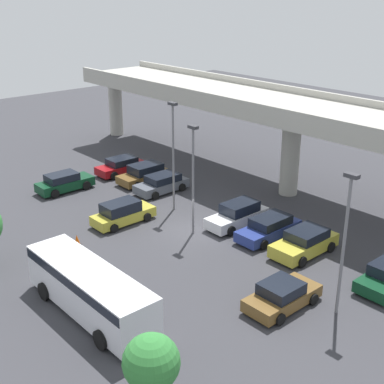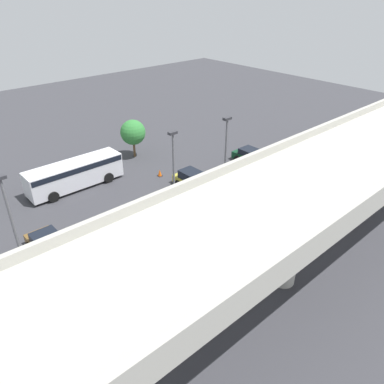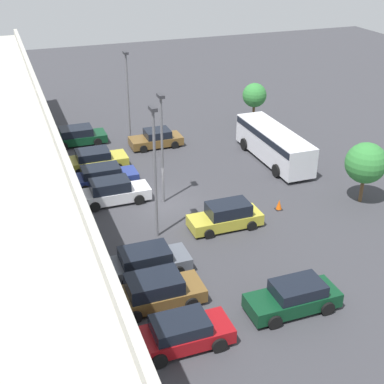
{
  "view_description": "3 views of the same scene",
  "coord_description": "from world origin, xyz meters",
  "px_view_note": "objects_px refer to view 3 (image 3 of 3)",
  "views": [
    {
      "loc": [
        24.74,
        -21.63,
        15.63
      ],
      "look_at": [
        -0.94,
        1.09,
        2.28
      ],
      "focal_mm": 50.0,
      "sensor_mm": 36.0,
      "label": 1
    },
    {
      "loc": [
        16.56,
        20.24,
        16.95
      ],
      "look_at": [
        -1.74,
        -0.3,
        1.43
      ],
      "focal_mm": 35.0,
      "sensor_mm": 36.0,
      "label": 2
    },
    {
      "loc": [
        -29.96,
        9.1,
        16.91
      ],
      "look_at": [
        -1.16,
        -1.47,
        1.22
      ],
      "focal_mm": 50.0,
      "sensor_mm": 36.0,
      "label": 3
    }
  ],
  "objects_px": {
    "tree_front_right": "(254,95)",
    "traffic_cone": "(279,205)",
    "parked_car_6": "(95,160)",
    "parked_car_7": "(156,139)",
    "parked_car_3": "(226,216)",
    "tree_front_left": "(366,163)",
    "parked_car_8": "(78,136)",
    "lamp_post_near_aisle": "(155,164)",
    "parked_car_1": "(157,291)",
    "lamp_post_by_overpass": "(162,141)",
    "parked_car_4": "(113,192)",
    "parked_car_5": "(103,176)",
    "shuttle_bus": "(274,143)",
    "lamp_post_mid_lot": "(128,89)",
    "parked_car_0": "(182,333)",
    "parked_car_9": "(294,297)",
    "parked_car_2": "(147,261)"
  },
  "relations": [
    {
      "from": "tree_front_right",
      "to": "traffic_cone",
      "type": "distance_m",
      "value": 16.27
    },
    {
      "from": "parked_car_6",
      "to": "parked_car_7",
      "type": "height_order",
      "value": "parked_car_6"
    },
    {
      "from": "parked_car_6",
      "to": "traffic_cone",
      "type": "distance_m",
      "value": 14.41
    },
    {
      "from": "parked_car_3",
      "to": "tree_front_left",
      "type": "height_order",
      "value": "tree_front_left"
    },
    {
      "from": "parked_car_8",
      "to": "lamp_post_near_aisle",
      "type": "xyz_separation_m",
      "value": [
        -16.38,
        -1.99,
        3.99
      ]
    },
    {
      "from": "parked_car_1",
      "to": "lamp_post_by_overpass",
      "type": "height_order",
      "value": "lamp_post_by_overpass"
    },
    {
      "from": "lamp_post_by_overpass",
      "to": "traffic_cone",
      "type": "distance_m",
      "value": 8.67
    },
    {
      "from": "parked_car_6",
      "to": "parked_car_8",
      "type": "xyz_separation_m",
      "value": [
        5.62,
        0.4,
        -0.03
      ]
    },
    {
      "from": "parked_car_4",
      "to": "tree_front_right",
      "type": "height_order",
      "value": "tree_front_right"
    },
    {
      "from": "parked_car_1",
      "to": "parked_car_5",
      "type": "xyz_separation_m",
      "value": [
        13.93,
        -0.23,
        -0.05
      ]
    },
    {
      "from": "shuttle_bus",
      "to": "parked_car_7",
      "type": "bearing_deg",
      "value": -127.9
    },
    {
      "from": "shuttle_bus",
      "to": "lamp_post_mid_lot",
      "type": "xyz_separation_m",
      "value": [
        8.22,
        9.4,
        2.92
      ]
    },
    {
      "from": "parked_car_8",
      "to": "parked_car_7",
      "type": "bearing_deg",
      "value": -24.37
    },
    {
      "from": "parked_car_0",
      "to": "parked_car_1",
      "type": "bearing_deg",
      "value": 93.81
    },
    {
      "from": "parked_car_7",
      "to": "parked_car_3",
      "type": "bearing_deg",
      "value": 90.84
    },
    {
      "from": "parked_car_7",
      "to": "lamp_post_near_aisle",
      "type": "xyz_separation_m",
      "value": [
        -13.64,
        4.06,
        4.04
      ]
    },
    {
      "from": "parked_car_9",
      "to": "shuttle_bus",
      "type": "distance_m",
      "value": 18.08
    },
    {
      "from": "lamp_post_near_aisle",
      "to": "lamp_post_by_overpass",
      "type": "distance_m",
      "value": 4.33
    },
    {
      "from": "parked_car_4",
      "to": "parked_car_2",
      "type": "bearing_deg",
      "value": -90.28
    },
    {
      "from": "lamp_post_near_aisle",
      "to": "parked_car_6",
      "type": "bearing_deg",
      "value": 8.4
    },
    {
      "from": "parked_car_2",
      "to": "traffic_cone",
      "type": "bearing_deg",
      "value": 20.79
    },
    {
      "from": "parked_car_9",
      "to": "traffic_cone",
      "type": "height_order",
      "value": "parked_car_9"
    },
    {
      "from": "tree_front_left",
      "to": "lamp_post_by_overpass",
      "type": "bearing_deg",
      "value": 70.24
    },
    {
      "from": "parked_car_8",
      "to": "tree_front_left",
      "type": "relative_size",
      "value": 1.09
    },
    {
      "from": "parked_car_2",
      "to": "parked_car_5",
      "type": "distance_m",
      "value": 11.24
    },
    {
      "from": "parked_car_6",
      "to": "traffic_cone",
      "type": "height_order",
      "value": "parked_car_6"
    },
    {
      "from": "parked_car_5",
      "to": "parked_car_2",
      "type": "bearing_deg",
      "value": -89.65
    },
    {
      "from": "parked_car_9",
      "to": "tree_front_right",
      "type": "height_order",
      "value": "tree_front_right"
    },
    {
      "from": "parked_car_0",
      "to": "tree_front_left",
      "type": "distance_m",
      "value": 18.14
    },
    {
      "from": "parked_car_7",
      "to": "parked_car_5",
      "type": "bearing_deg",
      "value": 45.56
    },
    {
      "from": "tree_front_left",
      "to": "traffic_cone",
      "type": "xyz_separation_m",
      "value": [
        0.86,
        5.69,
        -2.47
      ]
    },
    {
      "from": "parked_car_3",
      "to": "lamp_post_mid_lot",
      "type": "distance_m",
      "value": 16.83
    },
    {
      "from": "parked_car_3",
      "to": "parked_car_6",
      "type": "distance_m",
      "value": 12.67
    },
    {
      "from": "parked_car_5",
      "to": "lamp_post_near_aisle",
      "type": "bearing_deg",
      "value": -78.27
    },
    {
      "from": "traffic_cone",
      "to": "lamp_post_near_aisle",
      "type": "bearing_deg",
      "value": 92.61
    },
    {
      "from": "parked_car_6",
      "to": "lamp_post_by_overpass",
      "type": "distance_m",
      "value": 8.33
    },
    {
      "from": "parked_car_7",
      "to": "parked_car_8",
      "type": "distance_m",
      "value": 6.64
    },
    {
      "from": "parked_car_2",
      "to": "shuttle_bus",
      "type": "relative_size",
      "value": 0.5
    },
    {
      "from": "parked_car_8",
      "to": "tree_front_left",
      "type": "xyz_separation_m",
      "value": [
        -16.85,
        -16.08,
        2.08
      ]
    },
    {
      "from": "parked_car_5",
      "to": "parked_car_7",
      "type": "bearing_deg",
      "value": 45.56
    },
    {
      "from": "parked_car_5",
      "to": "parked_car_9",
      "type": "bearing_deg",
      "value": -70.63
    },
    {
      "from": "parked_car_4",
      "to": "parked_car_8",
      "type": "relative_size",
      "value": 1.04
    },
    {
      "from": "parked_car_3",
      "to": "shuttle_bus",
      "type": "distance_m",
      "value": 11.07
    },
    {
      "from": "shuttle_bus",
      "to": "parked_car_8",
      "type": "bearing_deg",
      "value": -122.44
    },
    {
      "from": "parked_car_0",
      "to": "parked_car_8",
      "type": "distance_m",
      "value": 25.63
    },
    {
      "from": "parked_car_7",
      "to": "traffic_cone",
      "type": "distance_m",
      "value": 13.95
    },
    {
      "from": "parked_car_0",
      "to": "parked_car_4",
      "type": "distance_m",
      "value": 14.35
    },
    {
      "from": "shuttle_bus",
      "to": "lamp_post_near_aisle",
      "type": "bearing_deg",
      "value": -57.09
    },
    {
      "from": "lamp_post_by_overpass",
      "to": "traffic_cone",
      "type": "xyz_separation_m",
      "value": [
        -3.61,
        -6.76,
        -4.06
      ]
    },
    {
      "from": "parked_car_4",
      "to": "lamp_post_near_aisle",
      "type": "height_order",
      "value": "lamp_post_near_aisle"
    }
  ]
}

